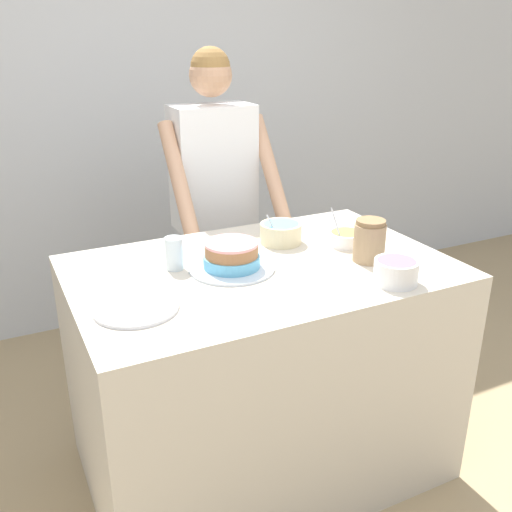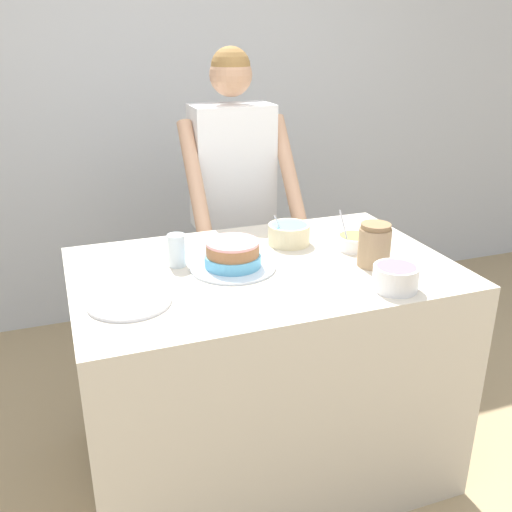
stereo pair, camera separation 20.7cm
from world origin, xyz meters
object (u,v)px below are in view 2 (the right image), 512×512
Objects in this scene: cake at (233,257)px; drinking_glass at (177,250)px; stoneware_jar at (374,245)px; ceramic_plate at (129,302)px; person_baker at (233,187)px; frosting_bowl_purple at (396,277)px; frosting_bowl_olive at (355,241)px; frosting_bowl_blue at (289,233)px.

drinking_glass reaches higher than cake.
ceramic_plate is at bearing -179.40° from stoneware_jar.
stoneware_jar is (0.91, 0.01, 0.08)m from ceramic_plate.
person_baker is 10.86× the size of frosting_bowl_purple.
drinking_glass is 0.75× the size of stoneware_jar.
stoneware_jar is (0.70, -0.25, 0.02)m from drinking_glass.
frosting_bowl_purple is at bearing -38.27° from cake.
frosting_bowl_olive is (0.53, 0.02, -0.01)m from cake.
stoneware_jar reaches higher than ceramic_plate.
person_baker reaches higher than ceramic_plate.
ceramic_plate is (-0.67, -0.95, -0.09)m from person_baker.
cake is at bearing -150.51° from frosting_bowl_blue.
ceramic_plate is (-0.93, -0.19, -0.03)m from frosting_bowl_olive.
person_baker is at bearing 57.26° from drinking_glass.
person_baker reaches higher than drinking_glass.
frosting_bowl_olive is at bearing -5.74° from drinking_glass.
drinking_glass is (-0.49, -0.07, 0.02)m from frosting_bowl_blue.
drinking_glass is at bearing -122.74° from person_baker.
drinking_glass is (-0.45, -0.69, -0.03)m from person_baker.
ceramic_plate is 0.92m from stoneware_jar.
frosting_bowl_olive is (0.27, -0.77, -0.06)m from person_baker.
stoneware_jar is (0.04, 0.21, 0.03)m from frosting_bowl_purple.
cake is 1.86× the size of frosting_bowl_blue.
frosting_bowl_olive is 0.95m from ceramic_plate.
frosting_bowl_olive is at bearing 81.05° from frosting_bowl_purple.
cake is 2.01× the size of frosting_bowl_olive.
frosting_bowl_blue is (-0.17, 0.54, -0.00)m from frosting_bowl_purple.
cake is 0.53m from frosting_bowl_olive.
frosting_bowl_blue reaches higher than drinking_glass.
drinking_glass is (-0.72, 0.07, 0.03)m from frosting_bowl_olive.
frosting_bowl_blue is 0.39m from stoneware_jar.
person_baker is at bearing 109.36° from frosting_bowl_olive.
frosting_bowl_purple is at bearing -35.30° from drinking_glass.
drinking_glass reaches higher than ceramic_plate.
frosting_bowl_blue is at bearing 147.60° from frosting_bowl_olive.
frosting_bowl_purple is (0.21, -1.16, -0.04)m from person_baker.
frosting_bowl_purple reaches higher than ceramic_plate.
frosting_bowl_blue is (0.30, 0.17, -0.00)m from cake.
ceramic_plate is at bearing 166.94° from frosting_bowl_purple.
cake reaches higher than ceramic_plate.
drinking_glass is (-0.65, 0.46, 0.02)m from frosting_bowl_purple.
person_baker is 0.62m from frosting_bowl_blue.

